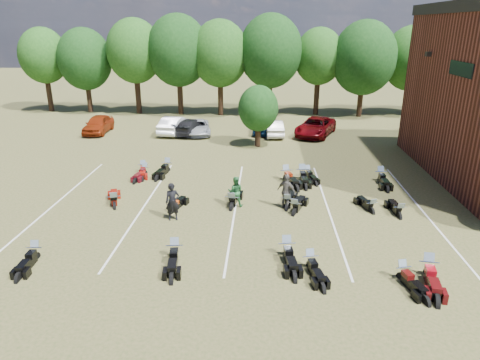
# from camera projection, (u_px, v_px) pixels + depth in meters

# --- Properties ---
(ground) EXTENTS (160.00, 160.00, 0.00)m
(ground) POSITION_uv_depth(u_px,v_px,m) (294.00, 233.00, 20.32)
(ground) COLOR brown
(ground) RESTS_ON ground
(car_0) EXTENTS (2.06, 4.74, 1.59)m
(car_0) POSITION_uv_depth(u_px,v_px,m) (98.00, 124.00, 39.01)
(car_0) COLOR maroon
(car_0) RESTS_ON ground
(car_1) EXTENTS (2.33, 4.95, 1.57)m
(car_1) POSITION_uv_depth(u_px,v_px,m) (174.00, 125.00, 38.82)
(car_1) COLOR silver
(car_1) RESTS_ON ground
(car_2) EXTENTS (2.89, 4.87, 1.27)m
(car_2) POSITION_uv_depth(u_px,v_px,m) (198.00, 127.00, 38.54)
(car_2) COLOR #999CA1
(car_2) RESTS_ON ground
(car_3) EXTENTS (3.09, 5.08, 1.38)m
(car_3) POSITION_uv_depth(u_px,v_px,m) (191.00, 126.00, 38.67)
(car_3) COLOR black
(car_3) RESTS_ON ground
(car_4) EXTENTS (2.14, 4.27, 1.40)m
(car_4) POSITION_uv_depth(u_px,v_px,m) (264.00, 126.00, 38.92)
(car_4) COLOR navy
(car_4) RESTS_ON ground
(car_5) EXTENTS (1.85, 4.33, 1.39)m
(car_5) POSITION_uv_depth(u_px,v_px,m) (274.00, 128.00, 38.08)
(car_5) COLOR beige
(car_5) RESTS_ON ground
(car_6) EXTENTS (4.53, 6.26, 1.58)m
(car_6) POSITION_uv_depth(u_px,v_px,m) (316.00, 127.00, 38.10)
(car_6) COLOR #5A0509
(car_6) RESTS_ON ground
(car_7) EXTENTS (3.72, 5.56, 1.50)m
(car_7) POSITION_uv_depth(u_px,v_px,m) (440.00, 126.00, 38.45)
(car_7) COLOR #3C3D41
(car_7) RESTS_ON ground
(person_black) EXTENTS (0.80, 0.62, 1.95)m
(person_black) POSITION_uv_depth(u_px,v_px,m) (173.00, 202.00, 21.45)
(person_black) COLOR black
(person_black) RESTS_ON ground
(person_green) EXTENTS (0.83, 0.65, 1.69)m
(person_green) POSITION_uv_depth(u_px,v_px,m) (235.00, 191.00, 23.15)
(person_green) COLOR #235E2D
(person_green) RESTS_ON ground
(person_grey) EXTENTS (1.19, 1.04, 1.93)m
(person_grey) POSITION_uv_depth(u_px,v_px,m) (287.00, 192.00, 22.79)
(person_grey) COLOR #544F48
(person_grey) RESTS_ON ground
(motorcycle_0) EXTENTS (0.82, 2.18, 1.19)m
(motorcycle_0) POSITION_uv_depth(u_px,v_px,m) (36.00, 260.00, 18.06)
(motorcycle_0) COLOR black
(motorcycle_0) RESTS_ON ground
(motorcycle_1) EXTENTS (1.02, 2.42, 1.31)m
(motorcycle_1) POSITION_uv_depth(u_px,v_px,m) (175.00, 259.00, 18.13)
(motorcycle_1) COLOR black
(motorcycle_1) RESTS_ON ground
(motorcycle_3) EXTENTS (1.06, 2.48, 1.34)m
(motorcycle_3) POSITION_uv_depth(u_px,v_px,m) (286.00, 257.00, 18.28)
(motorcycle_3) COLOR black
(motorcycle_3) RESTS_ON ground
(motorcycle_4) EXTENTS (1.10, 2.22, 1.18)m
(motorcycle_4) POSITION_uv_depth(u_px,v_px,m) (310.00, 269.00, 17.39)
(motorcycle_4) COLOR black
(motorcycle_4) RESTS_ON ground
(motorcycle_5) EXTENTS (1.20, 2.20, 1.17)m
(motorcycle_5) POSITION_uv_depth(u_px,v_px,m) (401.00, 280.00, 16.62)
(motorcycle_5) COLOR black
(motorcycle_5) RESTS_ON ground
(motorcycle_6) EXTENTS (1.17, 2.57, 1.38)m
(motorcycle_6) POSITION_uv_depth(u_px,v_px,m) (427.00, 277.00, 16.83)
(motorcycle_6) COLOR #42090B
(motorcycle_6) RESTS_ON ground
(motorcycle_7) EXTENTS (1.46, 2.45, 1.30)m
(motorcycle_7) POSITION_uv_depth(u_px,v_px,m) (115.00, 208.00, 23.20)
(motorcycle_7) COLOR maroon
(motorcycle_7) RESTS_ON ground
(motorcycle_8) EXTENTS (1.14, 2.11, 1.12)m
(motorcycle_8) POSITION_uv_depth(u_px,v_px,m) (173.00, 212.00, 22.59)
(motorcycle_8) COLOR black
(motorcycle_8) RESTS_ON ground
(motorcycle_9) EXTENTS (1.02, 2.52, 1.37)m
(motorcycle_9) POSITION_uv_depth(u_px,v_px,m) (232.00, 209.00, 23.06)
(motorcycle_9) COLOR black
(motorcycle_9) RESTS_ON ground
(motorcycle_10) EXTENTS (1.21, 2.37, 1.26)m
(motorcycle_10) POSITION_uv_depth(u_px,v_px,m) (287.00, 209.00, 23.01)
(motorcycle_10) COLOR black
(motorcycle_10) RESTS_ON ground
(motorcycle_11) EXTENTS (1.45, 2.39, 1.27)m
(motorcycle_11) POSITION_uv_depth(u_px,v_px,m) (294.00, 214.00, 22.40)
(motorcycle_11) COLOR black
(motorcycle_11) RESTS_ON ground
(motorcycle_12) EXTENTS (0.79, 2.13, 1.17)m
(motorcycle_12) POSITION_uv_depth(u_px,v_px,m) (399.00, 217.00, 22.00)
(motorcycle_12) COLOR black
(motorcycle_12) RESTS_ON ground
(motorcycle_13) EXTENTS (1.19, 2.13, 1.13)m
(motorcycle_13) POSITION_uv_depth(u_px,v_px,m) (371.00, 213.00, 22.58)
(motorcycle_13) COLOR black
(motorcycle_13) RESTS_ON ground
(motorcycle_14) EXTENTS (0.95, 2.18, 1.18)m
(motorcycle_14) POSITION_uv_depth(u_px,v_px,m) (145.00, 175.00, 28.20)
(motorcycle_14) COLOR #4E0B13
(motorcycle_14) RESTS_ON ground
(motorcycle_15) EXTENTS (1.15, 2.24, 1.19)m
(motorcycle_15) POSITION_uv_depth(u_px,v_px,m) (144.00, 173.00, 28.65)
(motorcycle_15) COLOR maroon
(motorcycle_15) RESTS_ON ground
(motorcycle_16) EXTENTS (1.15, 2.50, 1.34)m
(motorcycle_16) POSITION_uv_depth(u_px,v_px,m) (167.00, 172.00, 28.83)
(motorcycle_16) COLOR black
(motorcycle_16) RESTS_ON ground
(motorcycle_17) EXTENTS (1.53, 2.65, 1.41)m
(motorcycle_17) POSITION_uv_depth(u_px,v_px,m) (286.00, 180.00, 27.24)
(motorcycle_17) COLOR black
(motorcycle_17) RESTS_ON ground
(motorcycle_18) EXTENTS (1.12, 2.13, 1.14)m
(motorcycle_18) POSITION_uv_depth(u_px,v_px,m) (308.00, 177.00, 27.77)
(motorcycle_18) COLOR black
(motorcycle_18) RESTS_ON ground
(motorcycle_19) EXTENTS (0.93, 2.51, 1.38)m
(motorcycle_19) POSITION_uv_depth(u_px,v_px,m) (302.00, 179.00, 27.45)
(motorcycle_19) COLOR black
(motorcycle_19) RESTS_ON ground
(motorcycle_20) EXTENTS (0.80, 2.44, 1.36)m
(motorcycle_20) POSITION_uv_depth(u_px,v_px,m) (380.00, 181.00, 27.08)
(motorcycle_20) COLOR black
(motorcycle_20) RESTS_ON ground
(tree_line) EXTENTS (56.00, 6.00, 9.79)m
(tree_line) POSITION_uv_depth(u_px,v_px,m) (270.00, 55.00, 45.42)
(tree_line) COLOR black
(tree_line) RESTS_ON ground
(young_tree_midfield) EXTENTS (3.20, 3.20, 4.70)m
(young_tree_midfield) POSITION_uv_depth(u_px,v_px,m) (258.00, 108.00, 33.91)
(young_tree_midfield) COLOR black
(young_tree_midfield) RESTS_ON ground
(parking_lines) EXTENTS (20.10, 14.00, 0.01)m
(parking_lines) POSITION_uv_depth(u_px,v_px,m) (235.00, 207.00, 23.29)
(parking_lines) COLOR silver
(parking_lines) RESTS_ON ground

